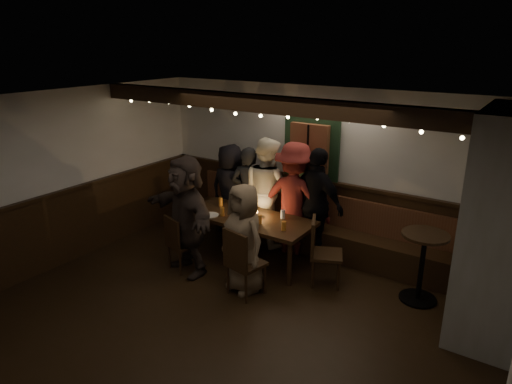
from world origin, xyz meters
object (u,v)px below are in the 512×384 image
Objects in this scene: chair_end at (320,248)px; person_f at (186,215)px; person_b at (249,194)px; person_d at (294,199)px; high_top at (423,259)px; person_e at (317,204)px; person_g at (244,238)px; dining_table at (248,220)px; chair_near_right at (241,259)px; person_c at (267,191)px; person_a at (231,189)px; chair_near_left at (178,241)px.

person_f reaches higher than chair_end.
person_d reaches higher than person_b.
chair_end is 1.01× the size of high_top.
person_b is (-2.96, 0.36, 0.21)m from high_top.
person_f is at bearing 49.83° from person_d.
high_top is 0.54× the size of person_e.
high_top is 2.32m from person_g.
dining_table is 2.54m from high_top.
chair_near_right is 0.53× the size of person_c.
person_c is at bearing -14.14° from person_d.
person_b is 1.07× the size of person_g.
person_d reaches higher than dining_table.
person_f is at bearing -161.24° from person_g.
person_c is at bearing 100.03° from dining_table.
person_g reaches higher than high_top.
person_e is (1.68, -0.05, 0.08)m from person_a.
chair_near_right is at bearing -128.02° from chair_end.
person_c is at bearing 175.39° from person_a.
person_c is 1.60m from person_g.
person_c reaches higher than person_b.
chair_near_right is 0.59× the size of person_b.
person_b is 0.92× the size of person_e.
person_f is (-1.35, -1.45, 0.00)m from person_e.
person_f reaches higher than person_b.
dining_table is 1.24m from chair_end.
person_d is 1.73m from person_f.
chair_near_left is at bearing -156.39° from chair_end.
person_d is at bearing -172.07° from person_c.
person_d is at bearing 21.11° from person_e.
dining_table is 1.10m from chair_near_left.
high_top is (3.17, 1.14, 0.12)m from chair_near_left.
person_a is at bearing 97.95° from chair_near_left.
person_a is at bearing 160.18° from chair_end.
person_b is 0.92× the size of person_f.
person_a is (-0.87, 0.71, 0.14)m from dining_table.
person_b is (-0.44, 0.64, 0.16)m from dining_table.
person_b is at bearing 81.93° from chair_near_left.
person_c reaches higher than chair_near_left.
dining_table is at bearing 57.62° from person_e.
high_top is at bearing -174.37° from person_e.
dining_table is at bearing 177.97° from chair_end.
high_top is at bearing 150.60° from person_b.
person_f reaches higher than chair_near_left.
person_d is 1.42m from person_g.
chair_near_right is at bearing -3.52° from chair_near_left.
person_a is at bearing 122.14° from person_f.
person_g is at bearing 127.26° from person_c.
person_e reaches higher than chair_near_right.
person_a is 1.05× the size of person_g.
chair_near_right is 1.13m from person_f.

